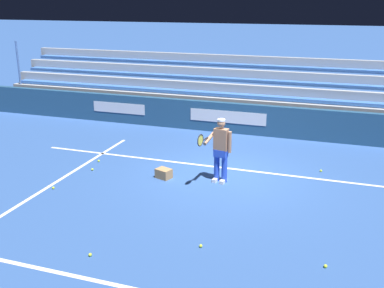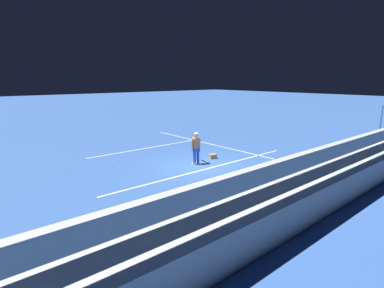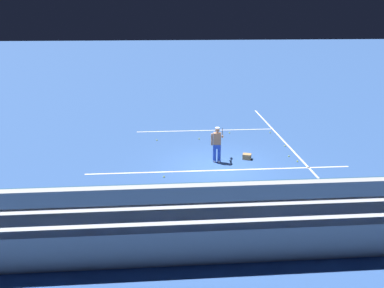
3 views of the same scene
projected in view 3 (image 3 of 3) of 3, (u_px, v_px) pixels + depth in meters
ground_plane at (218, 166)px, 17.34m from camera, size 160.00×160.00×0.00m
court_baseline_white at (220, 170)px, 16.87m from camera, size 12.00×0.10×0.01m
court_sideline_white at (280, 137)px, 21.38m from camera, size 0.10×12.00×0.01m
court_service_line_white at (205, 130)px, 22.51m from camera, size 8.22×0.10×0.01m
back_wall_sponsor_board at (235, 196)px, 13.31m from camera, size 22.83×0.25×1.10m
bleacher_stand at (246, 219)px, 11.53m from camera, size 21.68×2.40×2.95m
tennis_player at (217, 144)px, 17.52m from camera, size 0.67×0.97×1.71m
ball_box_cardboard at (247, 156)px, 18.12m from camera, size 0.48×0.41×0.26m
tennis_ball_far_right at (164, 177)px, 16.14m from camera, size 0.07×0.07×0.07m
tennis_ball_midcourt at (229, 133)px, 21.98m from camera, size 0.07×0.07×0.07m
tennis_ball_by_box at (289, 156)px, 18.43m from camera, size 0.07×0.07×0.07m
tennis_ball_stray_back at (270, 132)px, 22.04m from camera, size 0.07×0.07×0.07m
tennis_ball_toward_net at (157, 140)px, 20.71m from camera, size 0.07×0.07×0.07m
tennis_ball_far_left at (297, 161)px, 17.80m from camera, size 0.07×0.07×0.07m
tennis_ball_on_baseline at (285, 146)px, 19.84m from camera, size 0.07×0.07×0.07m
tennis_ball_near_player at (199, 139)px, 20.93m from camera, size 0.07×0.07×0.07m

